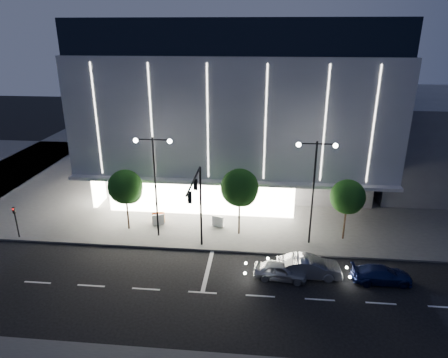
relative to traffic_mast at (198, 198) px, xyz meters
name	(u,v)px	position (x,y,z in m)	size (l,w,h in m)	color
ground	(178,278)	(-1.00, -3.34, -5.03)	(160.00, 160.00, 0.00)	black
sidewalk_museum	(255,171)	(4.00, 20.66, -4.95)	(70.00, 40.00, 0.15)	#474747
museum	(239,101)	(1.98, 18.97, 4.25)	(30.00, 25.80, 18.00)	#4C4C51
annex_building	(433,138)	(25.00, 20.66, -0.03)	(16.00, 20.00, 10.00)	#4C4C51
traffic_mast	(198,198)	(0.00, 0.00, 0.00)	(0.33, 5.89, 7.07)	black
street_lamp_west	(155,173)	(-4.00, 2.66, 0.93)	(3.16, 0.36, 9.00)	black
street_lamp_east	(314,178)	(9.00, 2.66, 0.93)	(3.16, 0.36, 9.00)	black
ped_signal_far	(16,219)	(-16.00, 1.16, -3.14)	(0.22, 0.24, 3.00)	black
tree_left	(126,189)	(-6.97, 3.68, -0.99)	(3.02, 3.02, 5.72)	black
tree_mid	(240,190)	(3.03, 3.68, -0.69)	(3.25, 3.25, 6.15)	black
tree_right	(348,199)	(12.03, 3.68, -1.14)	(2.91, 2.91, 5.51)	black
car_lead	(280,271)	(6.40, -2.63, -4.37)	(1.56, 3.89, 1.32)	#9B9EA2
car_second	(309,267)	(8.47, -2.12, -4.25)	(1.64, 4.71, 1.55)	gray
car_third	(382,275)	(13.63, -2.34, -4.41)	(1.72, 4.24, 1.23)	navy
barrier_a	(158,218)	(-4.62, 5.01, -4.38)	(1.10, 0.25, 1.00)	red
barrier_b	(158,220)	(-4.53, 4.67, -4.38)	(1.10, 0.25, 1.00)	silver
barrier_c	(159,217)	(-4.61, 5.14, -4.38)	(1.10, 0.25, 1.00)	#CD630B
barrier_d	(218,221)	(1.00, 4.88, -4.38)	(1.10, 0.25, 1.00)	white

